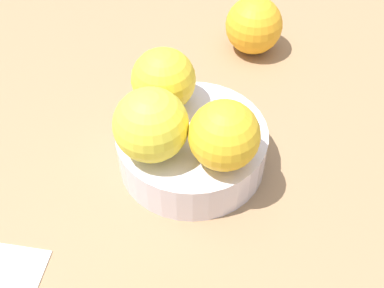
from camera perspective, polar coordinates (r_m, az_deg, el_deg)
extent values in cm
cube|color=#997551|center=(54.36, 0.00, -2.61)|extent=(110.00, 110.00, 2.00)
cylinder|color=silver|center=(53.28, 0.00, -1.65)|extent=(9.61, 9.61, 0.80)
cylinder|color=silver|center=(51.89, 0.00, -0.33)|extent=(15.49, 15.49, 4.48)
sphere|color=yellow|center=(51.07, -3.28, 7.35)|extent=(6.63, 6.63, 6.63)
sphere|color=yellow|center=(46.11, -4.73, 2.18)|extent=(7.14, 7.14, 7.14)
sphere|color=yellow|center=(45.45, 3.70, 0.98)|extent=(6.68, 6.68, 6.68)
sphere|color=#F9A823|center=(66.33, 6.73, 13.39)|extent=(7.35, 7.35, 7.35)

